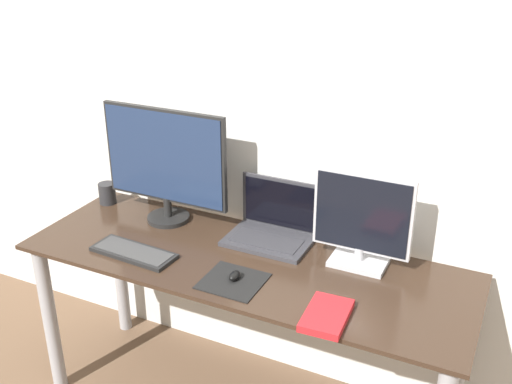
% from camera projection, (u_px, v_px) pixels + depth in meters
% --- Properties ---
extents(wall_back, '(7.00, 0.05, 2.50)m').
position_uv_depth(wall_back, '(283.00, 121.00, 2.53)').
color(wall_back, silver).
rests_on(wall_back, ground_plane).
extents(desk, '(1.84, 0.63, 0.78)m').
position_uv_depth(desk, '(244.00, 292.00, 2.47)').
color(desk, '#332319').
rests_on(desk, ground_plane).
extents(monitor_left, '(0.60, 0.19, 0.52)m').
position_uv_depth(monitor_left, '(165.00, 162.00, 2.62)').
color(monitor_left, black).
rests_on(monitor_left, desk).
extents(monitor_right, '(0.39, 0.15, 0.38)m').
position_uv_depth(monitor_right, '(362.00, 221.00, 2.30)').
color(monitor_right, '#B2B2B7').
rests_on(monitor_right, desk).
extents(laptop, '(0.36, 0.25, 0.25)m').
position_uv_depth(laptop, '(273.00, 225.00, 2.55)').
color(laptop, '#333338').
rests_on(laptop, desk).
extents(keyboard, '(0.37, 0.16, 0.02)m').
position_uv_depth(keyboard, '(134.00, 252.00, 2.44)').
color(keyboard, black).
rests_on(keyboard, desk).
extents(mousepad, '(0.23, 0.22, 0.00)m').
position_uv_depth(mousepad, '(233.00, 281.00, 2.26)').
color(mousepad, black).
rests_on(mousepad, desk).
extents(mouse, '(0.04, 0.06, 0.03)m').
position_uv_depth(mouse, '(235.00, 276.00, 2.26)').
color(mouse, black).
rests_on(mouse, mousepad).
extents(book, '(0.15, 0.23, 0.03)m').
position_uv_depth(book, '(327.00, 315.00, 2.04)').
color(book, red).
rests_on(book, desk).
extents(mug, '(0.08, 0.08, 0.10)m').
position_uv_depth(mug, '(107.00, 193.00, 2.88)').
color(mug, '#262628').
rests_on(mug, desk).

